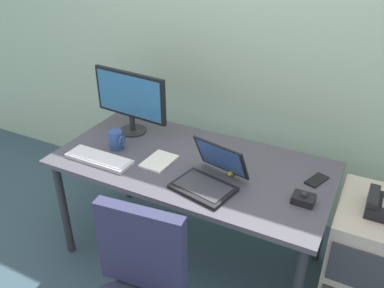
{
  "coord_description": "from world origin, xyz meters",
  "views": [
    {
      "loc": [
        0.9,
        -1.76,
        1.96
      ],
      "look_at": [
        0.0,
        0.0,
        0.84
      ],
      "focal_mm": 37.52,
      "sensor_mm": 36.0,
      "label": 1
    }
  ],
  "objects_px": {
    "banana": "(236,167)",
    "keyboard": "(99,158)",
    "monitor_main": "(130,98)",
    "laptop": "(210,176)",
    "paper_notepad": "(159,161)",
    "coffee_mug": "(117,140)",
    "desk_phone": "(383,206)",
    "file_cabinet": "(369,260)",
    "cell_phone": "(317,180)",
    "trackball_mouse": "(304,198)"
  },
  "relations": [
    {
      "from": "desk_phone",
      "to": "paper_notepad",
      "type": "bearing_deg",
      "value": -172.52
    },
    {
      "from": "paper_notepad",
      "to": "coffee_mug",
      "type": "bearing_deg",
      "value": 176.62
    },
    {
      "from": "keyboard",
      "to": "laptop",
      "type": "relative_size",
      "value": 1.1
    },
    {
      "from": "monitor_main",
      "to": "banana",
      "type": "xyz_separation_m",
      "value": [
        0.79,
        -0.13,
        -0.22
      ]
    },
    {
      "from": "cell_phone",
      "to": "laptop",
      "type": "bearing_deg",
      "value": -129.42
    },
    {
      "from": "coffee_mug",
      "to": "paper_notepad",
      "type": "bearing_deg",
      "value": -3.38
    },
    {
      "from": "laptop",
      "to": "cell_phone",
      "type": "distance_m",
      "value": 0.58
    },
    {
      "from": "file_cabinet",
      "to": "coffee_mug",
      "type": "height_order",
      "value": "coffee_mug"
    },
    {
      "from": "trackball_mouse",
      "to": "paper_notepad",
      "type": "distance_m",
      "value": 0.84
    },
    {
      "from": "banana",
      "to": "laptop",
      "type": "bearing_deg",
      "value": -111.41
    },
    {
      "from": "desk_phone",
      "to": "cell_phone",
      "type": "xyz_separation_m",
      "value": [
        -0.34,
        0.06,
        0.01
      ]
    },
    {
      "from": "monitor_main",
      "to": "paper_notepad",
      "type": "distance_m",
      "value": 0.49
    },
    {
      "from": "trackball_mouse",
      "to": "banana",
      "type": "distance_m",
      "value": 0.42
    },
    {
      "from": "coffee_mug",
      "to": "cell_phone",
      "type": "height_order",
      "value": "coffee_mug"
    },
    {
      "from": "cell_phone",
      "to": "paper_notepad",
      "type": "bearing_deg",
      "value": -145.23
    },
    {
      "from": "monitor_main",
      "to": "paper_notepad",
      "type": "height_order",
      "value": "monitor_main"
    },
    {
      "from": "keyboard",
      "to": "paper_notepad",
      "type": "distance_m",
      "value": 0.35
    },
    {
      "from": "cell_phone",
      "to": "trackball_mouse",
      "type": "bearing_deg",
      "value": -75.09
    },
    {
      "from": "cell_phone",
      "to": "monitor_main",
      "type": "bearing_deg",
      "value": -161.05
    },
    {
      "from": "trackball_mouse",
      "to": "cell_phone",
      "type": "relative_size",
      "value": 0.77
    },
    {
      "from": "keyboard",
      "to": "banana",
      "type": "relative_size",
      "value": 2.17
    },
    {
      "from": "laptop",
      "to": "trackball_mouse",
      "type": "distance_m",
      "value": 0.49
    },
    {
      "from": "desk_phone",
      "to": "keyboard",
      "type": "bearing_deg",
      "value": -168.78
    },
    {
      "from": "keyboard",
      "to": "paper_notepad",
      "type": "bearing_deg",
      "value": 24.18
    },
    {
      "from": "laptop",
      "to": "trackball_mouse",
      "type": "relative_size",
      "value": 3.4
    },
    {
      "from": "file_cabinet",
      "to": "paper_notepad",
      "type": "relative_size",
      "value": 3.3
    },
    {
      "from": "banana",
      "to": "keyboard",
      "type": "bearing_deg",
      "value": -160.5
    },
    {
      "from": "cell_phone",
      "to": "keyboard",
      "type": "bearing_deg",
      "value": -142.5
    },
    {
      "from": "laptop",
      "to": "banana",
      "type": "height_order",
      "value": "laptop"
    },
    {
      "from": "coffee_mug",
      "to": "cell_phone",
      "type": "bearing_deg",
      "value": 9.89
    },
    {
      "from": "coffee_mug",
      "to": "keyboard",
      "type": "bearing_deg",
      "value": -93.35
    },
    {
      "from": "file_cabinet",
      "to": "banana",
      "type": "xyz_separation_m",
      "value": [
        -0.77,
        -0.05,
        0.4
      ]
    },
    {
      "from": "desk_phone",
      "to": "monitor_main",
      "type": "height_order",
      "value": "monitor_main"
    },
    {
      "from": "monitor_main",
      "to": "keyboard",
      "type": "bearing_deg",
      "value": -85.07
    },
    {
      "from": "trackball_mouse",
      "to": "banana",
      "type": "xyz_separation_m",
      "value": [
        -0.4,
        0.12,
        -0.0
      ]
    },
    {
      "from": "monitor_main",
      "to": "laptop",
      "type": "distance_m",
      "value": 0.8
    },
    {
      "from": "monitor_main",
      "to": "banana",
      "type": "distance_m",
      "value": 0.83
    },
    {
      "from": "file_cabinet",
      "to": "cell_phone",
      "type": "relative_size",
      "value": 4.84
    },
    {
      "from": "monitor_main",
      "to": "file_cabinet",
      "type": "bearing_deg",
      "value": -2.79
    },
    {
      "from": "trackball_mouse",
      "to": "banana",
      "type": "bearing_deg",
      "value": 163.41
    },
    {
      "from": "desk_phone",
      "to": "banana",
      "type": "height_order",
      "value": "desk_phone"
    },
    {
      "from": "trackball_mouse",
      "to": "file_cabinet",
      "type": "bearing_deg",
      "value": 24.97
    },
    {
      "from": "file_cabinet",
      "to": "cell_phone",
      "type": "height_order",
      "value": "cell_phone"
    },
    {
      "from": "laptop",
      "to": "cell_phone",
      "type": "bearing_deg",
      "value": 30.32
    },
    {
      "from": "desk_phone",
      "to": "trackball_mouse",
      "type": "height_order",
      "value": "trackball_mouse"
    },
    {
      "from": "paper_notepad",
      "to": "keyboard",
      "type": "bearing_deg",
      "value": -155.82
    },
    {
      "from": "trackball_mouse",
      "to": "coffee_mug",
      "type": "height_order",
      "value": "coffee_mug"
    },
    {
      "from": "monitor_main",
      "to": "trackball_mouse",
      "type": "bearing_deg",
      "value": -11.73
    },
    {
      "from": "file_cabinet",
      "to": "laptop",
      "type": "height_order",
      "value": "laptop"
    },
    {
      "from": "coffee_mug",
      "to": "paper_notepad",
      "type": "relative_size",
      "value": 0.56
    }
  ]
}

